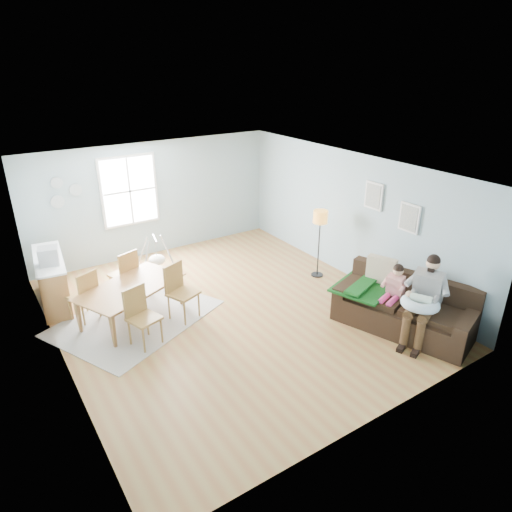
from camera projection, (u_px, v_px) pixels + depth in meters
room at (227, 188)px, 7.73m from camera, size 8.40×9.40×3.90m
window at (129, 191)px, 10.39m from camera, size 1.32×0.08×1.62m
pictures at (391, 206)px, 8.66m from camera, size 0.05×1.34×0.74m
wall_plates at (63, 192)px, 9.62m from camera, size 0.67×0.02×0.66m
sofa at (405, 311)px, 8.07m from camera, size 1.69×2.53×0.94m
green_throw at (363, 287)px, 8.34m from camera, size 1.30×1.22×0.04m
beige_pillow at (381, 271)px, 8.39m from camera, size 0.33×0.55×0.54m
father at (424, 297)px, 7.59m from camera, size 1.09×0.75×1.48m
nursing_pillow at (420, 304)px, 7.49m from camera, size 0.84×0.83×0.26m
infant at (419, 298)px, 7.47m from camera, size 0.29×0.43×0.16m
toddler at (394, 286)px, 7.95m from camera, size 0.63×0.43×0.93m
floor_lamp at (320, 222)px, 9.63m from camera, size 0.30×0.30×1.50m
storage_cube at (454, 327)px, 7.74m from camera, size 0.57×0.54×0.50m
rug at (136, 318)px, 8.48m from camera, size 3.36×3.04×0.01m
dining_table at (134, 302)px, 8.35m from camera, size 2.15×1.75×0.66m
chair_sw at (140, 312)px, 7.54m from camera, size 0.58×0.58×1.02m
chair_se at (179, 287)px, 8.30m from camera, size 0.62×0.62×1.05m
chair_nw at (85, 293)px, 8.20m from camera, size 0.60×0.60×0.99m
chair_ne at (126, 271)px, 8.95m from camera, size 0.59×0.59×1.03m
counter at (52, 280)px, 8.83m from camera, size 0.71×1.77×0.97m
monitor at (48, 256)px, 8.31m from camera, size 0.40×0.39×0.32m
baby_swing at (157, 259)px, 9.96m from camera, size 1.05×1.06×0.90m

